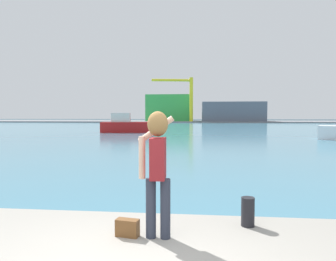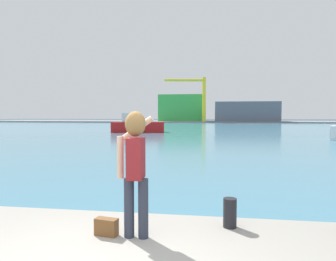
% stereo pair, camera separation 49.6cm
% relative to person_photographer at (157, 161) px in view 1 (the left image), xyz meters
% --- Properties ---
extents(ground_plane, '(220.00, 220.00, 0.00)m').
position_rel_person_photographer_xyz_m(ground_plane, '(-0.23, 49.04, -1.56)').
color(ground_plane, '#334751').
extents(harbor_water, '(140.00, 100.00, 0.02)m').
position_rel_person_photographer_xyz_m(harbor_water, '(-0.23, 51.04, -1.55)').
color(harbor_water, teal).
rests_on(harbor_water, ground_plane).
extents(far_shore_dock, '(140.00, 20.00, 0.36)m').
position_rel_person_photographer_xyz_m(far_shore_dock, '(-0.23, 91.04, -1.39)').
color(far_shore_dock, gray).
rests_on(far_shore_dock, ground_plane).
extents(person_photographer, '(0.53, 0.55, 1.74)m').
position_rel_person_photographer_xyz_m(person_photographer, '(0.00, 0.00, 0.00)').
color(person_photographer, '#2D3342').
rests_on(person_photographer, quay_promenade).
extents(handbag, '(0.34, 0.20, 0.24)m').
position_rel_person_photographer_xyz_m(handbag, '(-0.42, 0.00, -0.95)').
color(handbag, brown).
rests_on(handbag, quay_promenade).
extents(harbor_bollard, '(0.20, 0.20, 0.44)m').
position_rel_person_photographer_xyz_m(harbor_bollard, '(1.31, 0.58, -0.85)').
color(harbor_bollard, black).
rests_on(harbor_bollard, quay_promenade).
extents(boat_moored, '(6.77, 3.20, 2.41)m').
position_rel_person_photographer_xyz_m(boat_moored, '(-8.48, 33.33, -0.67)').
color(boat_moored, '#B21919').
rests_on(boat_moored, harbor_water).
extents(warehouse_left, '(13.40, 12.01, 7.97)m').
position_rel_person_photographer_xyz_m(warehouse_left, '(-8.80, 92.15, 2.78)').
color(warehouse_left, green).
rests_on(warehouse_left, far_shore_dock).
extents(warehouse_right, '(17.77, 12.75, 5.57)m').
position_rel_person_photographer_xyz_m(warehouse_right, '(10.28, 88.89, 1.58)').
color(warehouse_right, slate).
rests_on(warehouse_right, far_shore_dock).
extents(port_crane, '(11.60, 2.72, 12.41)m').
position_rel_person_photographer_xyz_m(port_crane, '(-3.43, 82.76, 6.66)').
color(port_crane, yellow).
rests_on(port_crane, far_shore_dock).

